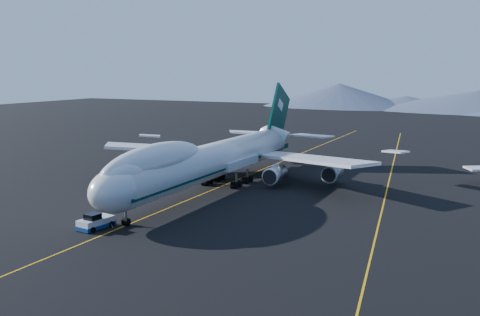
% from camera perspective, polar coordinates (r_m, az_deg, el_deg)
% --- Properties ---
extents(ground, '(500.00, 500.00, 0.00)m').
position_cam_1_polar(ground, '(101.17, -2.78, -3.35)').
color(ground, black).
rests_on(ground, ground).
extents(taxiway_line_main, '(0.25, 220.00, 0.01)m').
position_cam_1_polar(taxiway_line_main, '(101.17, -2.78, -3.34)').
color(taxiway_line_main, '#E4A50D').
rests_on(taxiway_line_main, ground).
extents(taxiway_line_side, '(28.08, 198.09, 0.01)m').
position_cam_1_polar(taxiway_line_side, '(100.54, 15.29, -3.75)').
color(taxiway_line_side, '#E4A50D').
rests_on(taxiway_line_side, ground).
extents(boeing_747, '(59.62, 72.43, 19.37)m').
position_cam_1_polar(boeing_747, '(100.08, -2.79, -0.09)').
color(boeing_747, silver).
rests_on(boeing_747, ground).
extents(pushback_tug, '(3.57, 5.57, 2.29)m').
position_cam_1_polar(pushback_tug, '(79.17, -15.13, -6.74)').
color(pushback_tug, silver).
rests_on(pushback_tug, ground).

